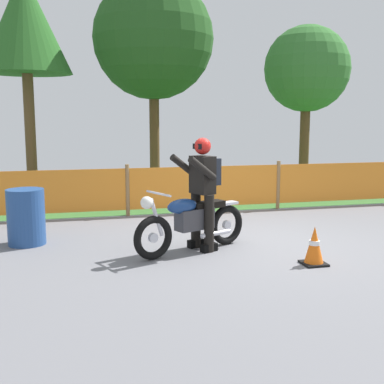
{
  "coord_description": "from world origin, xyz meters",
  "views": [
    {
      "loc": [
        -2.73,
        -7.27,
        1.99
      ],
      "look_at": [
        -1.02,
        -0.36,
        0.9
      ],
      "focal_mm": 45.93,
      "sensor_mm": 36.0,
      "label": 1
    }
  ],
  "objects": [
    {
      "name": "tree_near_left",
      "position": [
        -0.39,
        6.69,
        4.13
      ],
      "size": [
        3.35,
        3.35,
        5.83
      ],
      "color": "brown",
      "rests_on": "ground"
    },
    {
      "name": "spare_drum",
      "position": [
        -3.45,
        0.68,
        0.44
      ],
      "size": [
        0.58,
        0.58,
        0.88
      ],
      "primitive_type": "cylinder",
      "color": "navy",
      "rests_on": "ground"
    },
    {
      "name": "tree_leftmost",
      "position": [
        -3.77,
        6.55,
        4.37
      ],
      "size": [
        2.33,
        2.33,
        5.71
      ],
      "color": "brown",
      "rests_on": "ground"
    },
    {
      "name": "motorcycle_lead",
      "position": [
        -1.03,
        -0.36,
        0.46
      ],
      "size": [
        1.88,
        0.96,
        0.95
      ],
      "rotation": [
        0.0,
        0.0,
        -2.73
      ],
      "color": "black",
      "rests_on": "ground"
    },
    {
      "name": "barrier_fence",
      "position": [
        0.0,
        2.59,
        0.54
      ],
      "size": [
        9.94,
        0.08,
        1.05
      ],
      "color": "olive",
      "rests_on": "ground"
    },
    {
      "name": "tree_near_right",
      "position": [
        3.87,
        5.83,
        3.32
      ],
      "size": [
        2.43,
        2.43,
        4.56
      ],
      "color": "brown",
      "rests_on": "ground"
    },
    {
      "name": "ground",
      "position": [
        0.0,
        0.0,
        -0.01
      ],
      "size": [
        24.0,
        24.0,
        0.02
      ],
      "primitive_type": "cube",
      "color": "slate"
    },
    {
      "name": "rider_lead",
      "position": [
        -0.84,
        -0.27,
        0.95
      ],
      "size": [
        0.78,
        0.69,
        1.69
      ],
      "rotation": [
        0.0,
        0.0,
        -2.73
      ],
      "color": "black",
      "rests_on": "ground"
    },
    {
      "name": "grass_verge",
      "position": [
        0.0,
        5.4,
        0.01
      ],
      "size": [
        24.0,
        5.63,
        0.01
      ],
      "primitive_type": "cube",
      "color": "#386B2D",
      "rests_on": "ground"
    },
    {
      "name": "traffic_cone",
      "position": [
        0.43,
        -1.39,
        0.26
      ],
      "size": [
        0.32,
        0.32,
        0.53
      ],
      "color": "black",
      "rests_on": "ground"
    }
  ]
}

